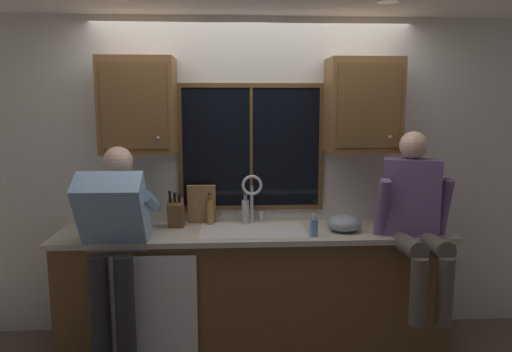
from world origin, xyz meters
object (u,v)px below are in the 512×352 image
(soap_dispenser, at_px, (314,227))
(knife_block, at_px, (176,214))
(cutting_board, at_px, (202,204))
(bottle_green_glass, at_px, (210,211))
(mixing_bowl, at_px, (344,223))
(person_standing, at_px, (114,238))
(bottle_tall_clear, at_px, (245,211))
(person_sitting_on_counter, at_px, (415,213))

(soap_dispenser, bearing_deg, knife_block, 163.13)
(cutting_board, bearing_deg, bottle_green_glass, -16.34)
(mixing_bowl, relative_size, soap_dispenser, 1.48)
(person_standing, height_order, mixing_bowl, person_standing)
(knife_block, xyz_separation_m, mixing_bowl, (1.28, -0.17, -0.05))
(knife_block, xyz_separation_m, bottle_tall_clear, (0.54, 0.08, -0.00))
(cutting_board, distance_m, soap_dispenser, 0.93)
(person_sitting_on_counter, bearing_deg, mixing_bowl, 155.57)
(knife_block, relative_size, soap_dispenser, 1.83)
(person_sitting_on_counter, bearing_deg, bottle_tall_clear, 158.77)
(knife_block, height_order, cutting_board, cutting_board)
(cutting_board, relative_size, bottle_tall_clear, 1.29)
(person_sitting_on_counter, height_order, cutting_board, person_sitting_on_counter)
(mixing_bowl, relative_size, bottle_tall_clear, 1.03)
(person_sitting_on_counter, bearing_deg, knife_block, 167.61)
(person_standing, xyz_separation_m, cutting_board, (0.57, 0.54, 0.11))
(person_standing, height_order, bottle_green_glass, person_standing)
(knife_block, bearing_deg, soap_dispenser, -16.87)
(person_sitting_on_counter, relative_size, mixing_bowl, 4.85)
(knife_block, bearing_deg, person_standing, -130.48)
(cutting_board, xyz_separation_m, soap_dispenser, (0.83, -0.41, -0.09))
(person_sitting_on_counter, relative_size, bottle_green_glass, 4.93)
(knife_block, bearing_deg, person_sitting_on_counter, -12.39)
(soap_dispenser, relative_size, bottle_tall_clear, 0.70)
(person_standing, distance_m, knife_block, 0.58)
(person_standing, relative_size, person_sitting_on_counter, 1.25)
(mixing_bowl, xyz_separation_m, bottle_tall_clear, (-0.74, 0.26, 0.05))
(bottle_tall_clear, bearing_deg, bottle_green_glass, -179.92)
(mixing_bowl, bearing_deg, person_sitting_on_counter, -24.43)
(person_standing, distance_m, soap_dispenser, 1.41)
(knife_block, bearing_deg, cutting_board, 27.68)
(mixing_bowl, xyz_separation_m, soap_dispenser, (-0.26, -0.14, 0.01))
(mixing_bowl, bearing_deg, person_standing, -170.99)
(cutting_board, height_order, bottle_green_glass, cutting_board)
(person_standing, relative_size, cutting_board, 4.84)
(knife_block, xyz_separation_m, bottle_green_glass, (0.26, 0.08, -0.00))
(person_standing, xyz_separation_m, bottle_tall_clear, (0.92, 0.52, 0.06))
(soap_dispenser, relative_size, bottle_green_glass, 0.69)
(knife_block, distance_m, cutting_board, 0.23)
(bottle_green_glass, bearing_deg, bottle_tall_clear, 0.08)
(knife_block, bearing_deg, mixing_bowl, -7.71)
(person_standing, distance_m, mixing_bowl, 1.68)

